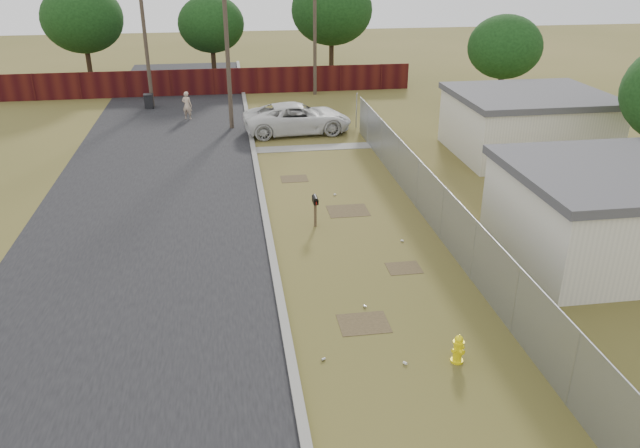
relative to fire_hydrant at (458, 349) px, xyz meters
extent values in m
plane|color=brown|center=(-1.18, 7.06, -0.38)|extent=(120.00, 120.00, 0.00)
cube|color=black|center=(-8.68, 15.06, -0.37)|extent=(9.00, 60.00, 0.02)
cube|color=gray|center=(-4.18, 15.06, -0.32)|extent=(0.25, 60.00, 0.12)
cube|color=gray|center=(-1.18, 18.56, -0.36)|extent=(6.20, 1.00, 0.03)
cylinder|color=gray|center=(1.92, -1.94, 0.62)|extent=(0.06, 0.06, 2.00)
cylinder|color=gray|center=(1.92, 1.06, 0.62)|extent=(0.06, 0.06, 2.00)
cylinder|color=gray|center=(1.92, 4.06, 0.62)|extent=(0.06, 0.06, 2.00)
cylinder|color=gray|center=(1.92, 7.06, 0.62)|extent=(0.06, 0.06, 2.00)
cylinder|color=gray|center=(1.92, 10.06, 0.62)|extent=(0.06, 0.06, 2.00)
cylinder|color=gray|center=(1.92, 13.06, 0.62)|extent=(0.06, 0.06, 2.00)
cylinder|color=gray|center=(1.92, 16.06, 0.62)|extent=(0.06, 0.06, 2.00)
cylinder|color=gray|center=(1.92, 19.06, 0.62)|extent=(0.06, 0.06, 2.00)
cylinder|color=gray|center=(1.92, 22.06, 0.62)|extent=(0.06, 0.06, 2.00)
cylinder|color=gray|center=(1.92, 8.06, 1.62)|extent=(0.04, 26.00, 0.04)
cube|color=slate|center=(1.92, 8.06, 0.62)|extent=(0.01, 26.00, 2.00)
cube|color=black|center=(1.98, 8.06, -0.08)|extent=(0.03, 26.00, 0.60)
cube|color=#40120D|center=(-7.18, 32.06, 0.52)|extent=(30.00, 0.12, 1.80)
cylinder|color=#4B3F32|center=(-5.18, 23.06, 4.12)|extent=(0.24, 0.24, 9.00)
cylinder|color=#4B3F32|center=(-10.18, 29.06, 4.12)|extent=(0.24, 0.24, 9.00)
cylinder|color=#4B3F32|center=(0.82, 31.06, 4.12)|extent=(0.24, 0.24, 9.00)
cube|color=beige|center=(7.82, 5.06, 1.02)|extent=(8.00, 6.00, 2.80)
cube|color=beige|center=(9.32, 16.06, 1.02)|extent=(7.00, 6.00, 2.80)
cube|color=#454549|center=(9.32, 16.06, 2.57)|extent=(7.28, 6.24, 0.30)
cylinder|color=#382719|center=(-15.18, 36.06, 1.27)|extent=(0.36, 0.36, 3.30)
ellipsoid|color=black|center=(-15.18, 36.06, 4.50)|extent=(5.70, 5.70, 4.84)
cylinder|color=#382719|center=(-6.18, 37.06, 1.05)|extent=(0.36, 0.36, 2.86)
ellipsoid|color=black|center=(-6.18, 37.06, 3.85)|extent=(4.94, 4.94, 4.20)
cylinder|color=#382719|center=(2.82, 36.06, 1.38)|extent=(0.36, 0.36, 3.52)
ellipsoid|color=black|center=(2.82, 36.06, 4.82)|extent=(6.08, 6.08, 5.17)
cylinder|color=#382719|center=(11.82, 25.06, 0.94)|extent=(0.36, 0.36, 2.64)
ellipsoid|color=black|center=(11.82, 25.06, 3.52)|extent=(4.56, 4.56, 3.88)
cylinder|color=yellow|center=(0.00, 0.00, -0.35)|extent=(0.42, 0.42, 0.06)
cylinder|color=yellow|center=(0.00, 0.00, -0.06)|extent=(0.30, 0.30, 0.55)
cylinder|color=yellow|center=(0.00, 0.00, 0.21)|extent=(0.38, 0.38, 0.05)
sphere|color=yellow|center=(0.00, 0.00, 0.29)|extent=(0.29, 0.29, 0.22)
cylinder|color=yellow|center=(0.00, 0.00, 0.40)|extent=(0.05, 0.05, 0.06)
cylinder|color=yellow|center=(-0.13, -0.05, 0.00)|extent=(0.13, 0.13, 0.10)
cylinder|color=yellow|center=(0.12, 0.06, 0.00)|extent=(0.13, 0.13, 0.10)
cylinder|color=yellow|center=(0.05, -0.12, 0.00)|extent=(0.17, 0.16, 0.13)
cube|color=brown|center=(-2.37, 8.79, 0.12)|extent=(0.09, 0.09, 1.01)
cube|color=black|center=(-2.37, 8.79, 0.66)|extent=(0.19, 0.49, 0.18)
cylinder|color=black|center=(-2.37, 8.79, 0.75)|extent=(0.19, 0.49, 0.18)
cube|color=#B4120C|center=(-2.37, 8.53, 0.66)|extent=(0.02, 0.04, 0.10)
imported|color=silver|center=(-1.53, 21.56, 0.45)|extent=(6.16, 3.16, 1.66)
imported|color=#C5AA90|center=(-7.75, 25.49, 0.46)|extent=(0.72, 0.60, 1.68)
cube|color=black|center=(-10.34, 28.68, 0.05)|extent=(0.55, 0.55, 0.85)
cube|color=black|center=(-10.34, 28.68, 0.49)|extent=(0.61, 0.61, 0.07)
cylinder|color=black|center=(-10.07, 28.42, -0.29)|extent=(0.05, 0.18, 0.18)
cylinder|color=silver|center=(-1.34, 0.08, -0.34)|extent=(0.11, 0.12, 0.07)
cylinder|color=#A4A4A8|center=(-1.76, 2.88, -0.34)|extent=(0.10, 0.12, 0.07)
cylinder|color=silver|center=(0.50, 7.00, -0.34)|extent=(0.12, 0.11, 0.07)
cylinder|color=#A4A4A8|center=(-3.36, 0.55, -0.34)|extent=(0.12, 0.11, 0.07)
cylinder|color=silver|center=(-1.11, 11.78, -0.34)|extent=(0.11, 0.08, 0.07)
camera|label=1|loc=(-5.39, -12.35, 9.33)|focal=35.00mm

